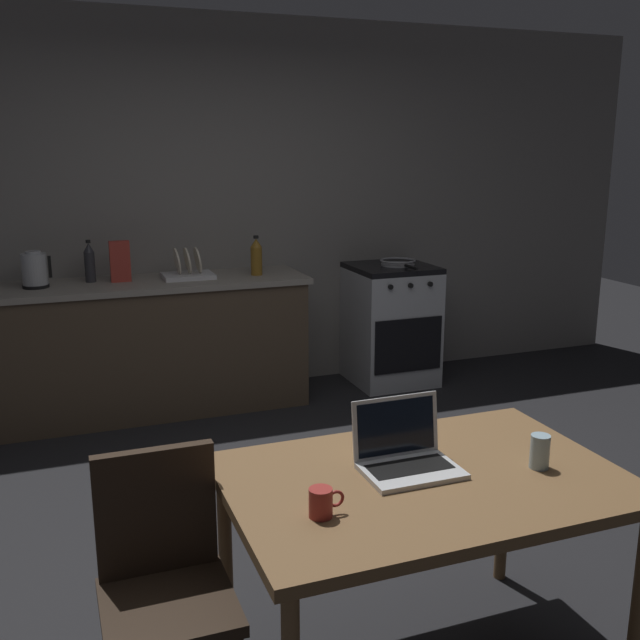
# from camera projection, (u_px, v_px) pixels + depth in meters

# --- Properties ---
(ground_plane) EXTENTS (12.00, 12.00, 0.00)m
(ground_plane) POSITION_uv_depth(u_px,v_px,m) (351.00, 547.00, 3.36)
(ground_plane) COLOR black
(back_wall) EXTENTS (6.40, 0.10, 2.69)m
(back_wall) POSITION_uv_depth(u_px,v_px,m) (259.00, 208.00, 5.41)
(back_wall) COLOR gray
(back_wall) RESTS_ON ground_plane
(kitchen_counter) EXTENTS (2.16, 0.64, 0.92)m
(kitchen_counter) POSITION_uv_depth(u_px,v_px,m) (150.00, 346.00, 4.99)
(kitchen_counter) COLOR #4C3D2D
(kitchen_counter) RESTS_ON ground_plane
(stove_oven) EXTENTS (0.60, 0.62, 0.92)m
(stove_oven) POSITION_uv_depth(u_px,v_px,m) (391.00, 324.00, 5.61)
(stove_oven) COLOR #B7BABF
(stove_oven) RESTS_ON ground_plane
(dining_table) EXTENTS (1.31, 0.87, 0.74)m
(dining_table) POSITION_uv_depth(u_px,v_px,m) (424.00, 495.00, 2.42)
(dining_table) COLOR brown
(dining_table) RESTS_ON ground_plane
(chair) EXTENTS (0.40, 0.40, 0.88)m
(chair) POSITION_uv_depth(u_px,v_px,m) (164.00, 574.00, 2.27)
(chair) COLOR #2D2116
(chair) RESTS_ON ground_plane
(laptop) EXTENTS (0.32, 0.25, 0.23)m
(laptop) POSITION_uv_depth(u_px,v_px,m) (406.00, 456.00, 2.45)
(laptop) COLOR silver
(laptop) RESTS_ON dining_table
(electric_kettle) EXTENTS (0.18, 0.16, 0.23)m
(electric_kettle) POSITION_uv_depth(u_px,v_px,m) (35.00, 270.00, 4.62)
(electric_kettle) COLOR black
(electric_kettle) RESTS_ON kitchen_counter
(bottle) EXTENTS (0.08, 0.08, 0.28)m
(bottle) POSITION_uv_depth(u_px,v_px,m) (256.00, 257.00, 5.07)
(bottle) COLOR #8C601E
(bottle) RESTS_ON kitchen_counter
(frying_pan) EXTENTS (0.27, 0.44, 0.05)m
(frying_pan) POSITION_uv_depth(u_px,v_px,m) (398.00, 262.00, 5.49)
(frying_pan) COLOR gray
(frying_pan) RESTS_ON stove_oven
(coffee_mug) EXTENTS (0.11, 0.07, 0.09)m
(coffee_mug) POSITION_uv_depth(u_px,v_px,m) (322.00, 502.00, 2.13)
(coffee_mug) COLOR #9E2D28
(coffee_mug) RESTS_ON dining_table
(drinking_glass) EXTENTS (0.07, 0.07, 0.12)m
(drinking_glass) POSITION_uv_depth(u_px,v_px,m) (540.00, 451.00, 2.45)
(drinking_glass) COLOR #99B7C6
(drinking_glass) RESTS_ON dining_table
(cereal_box) EXTENTS (0.13, 0.05, 0.27)m
(cereal_box) POSITION_uv_depth(u_px,v_px,m) (120.00, 261.00, 4.82)
(cereal_box) COLOR #B2382D
(cereal_box) RESTS_ON kitchen_counter
(dish_rack) EXTENTS (0.34, 0.26, 0.21)m
(dish_rack) POSITION_uv_depth(u_px,v_px,m) (188.00, 271.00, 4.97)
(dish_rack) COLOR silver
(dish_rack) RESTS_ON kitchen_counter
(bottle_b) EXTENTS (0.07, 0.07, 0.28)m
(bottle_b) POSITION_uv_depth(u_px,v_px,m) (90.00, 262.00, 4.81)
(bottle_b) COLOR #2D2D33
(bottle_b) RESTS_ON kitchen_counter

